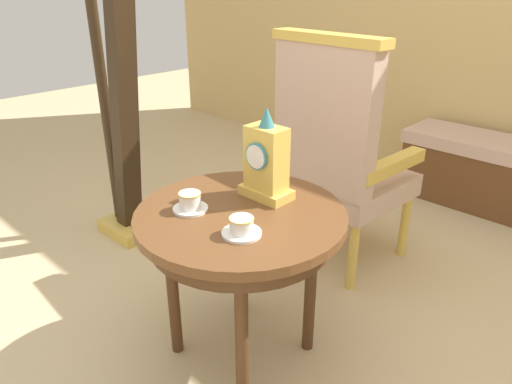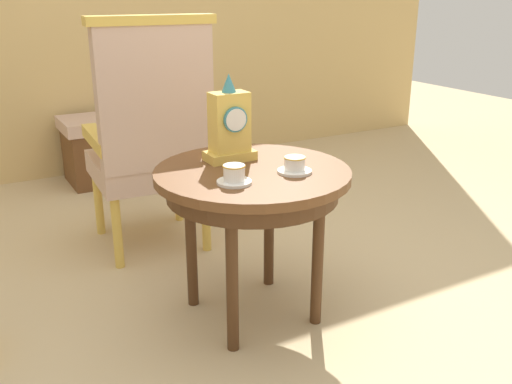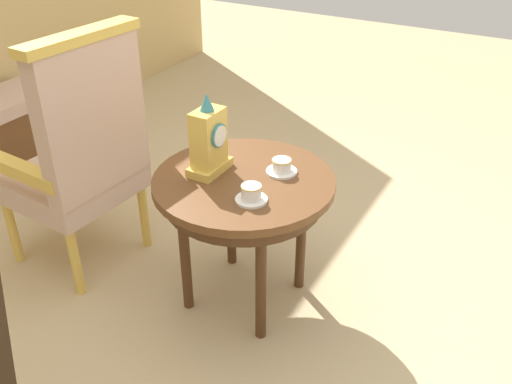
{
  "view_description": "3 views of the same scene",
  "coord_description": "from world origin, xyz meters",
  "px_view_note": "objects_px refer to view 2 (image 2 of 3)",
  "views": [
    {
      "loc": [
        1.09,
        -1.04,
        1.35
      ],
      "look_at": [
        0.02,
        0.08,
        0.64
      ],
      "focal_mm": 33.02,
      "sensor_mm": 36.0,
      "label": 1
    },
    {
      "loc": [
        -0.93,
        -1.82,
        1.25
      ],
      "look_at": [
        0.15,
        0.11,
        0.46
      ],
      "focal_mm": 40.38,
      "sensor_mm": 36.0,
      "label": 2
    },
    {
      "loc": [
        -1.63,
        -1.04,
        1.73
      ],
      "look_at": [
        0.14,
        -0.04,
        0.5
      ],
      "focal_mm": 39.71,
      "sensor_mm": 36.0,
      "label": 3
    }
  ],
  "objects_px": {
    "teacup_left": "(234,175)",
    "window_bench": "(139,144)",
    "mantel_clock": "(230,126)",
    "side_table": "(252,188)",
    "armchair": "(151,135)",
    "teacup_right": "(295,166)"
  },
  "relations": [
    {
      "from": "side_table",
      "to": "window_bench",
      "type": "xyz_separation_m",
      "value": [
        0.2,
        1.98,
        -0.32
      ]
    },
    {
      "from": "teacup_left",
      "to": "window_bench",
      "type": "height_order",
      "value": "teacup_left"
    },
    {
      "from": "teacup_left",
      "to": "teacup_right",
      "type": "bearing_deg",
      "value": 0.5
    },
    {
      "from": "armchair",
      "to": "side_table",
      "type": "bearing_deg",
      "value": -80.76
    },
    {
      "from": "teacup_right",
      "to": "window_bench",
      "type": "bearing_deg",
      "value": 87.8
    },
    {
      "from": "mantel_clock",
      "to": "side_table",
      "type": "bearing_deg",
      "value": -83.14
    },
    {
      "from": "teacup_right",
      "to": "armchair",
      "type": "height_order",
      "value": "armchair"
    },
    {
      "from": "mantel_clock",
      "to": "window_bench",
      "type": "distance_m",
      "value": 1.92
    },
    {
      "from": "side_table",
      "to": "window_bench",
      "type": "bearing_deg",
      "value": 84.36
    },
    {
      "from": "side_table",
      "to": "teacup_left",
      "type": "bearing_deg",
      "value": -139.88
    },
    {
      "from": "side_table",
      "to": "armchair",
      "type": "height_order",
      "value": "armchair"
    },
    {
      "from": "side_table",
      "to": "teacup_left",
      "type": "height_order",
      "value": "teacup_left"
    },
    {
      "from": "teacup_right",
      "to": "mantel_clock",
      "type": "distance_m",
      "value": 0.31
    },
    {
      "from": "side_table",
      "to": "teacup_right",
      "type": "bearing_deg",
      "value": -43.74
    },
    {
      "from": "mantel_clock",
      "to": "armchair",
      "type": "relative_size",
      "value": 0.29
    },
    {
      "from": "side_table",
      "to": "armchair",
      "type": "bearing_deg",
      "value": 99.24
    },
    {
      "from": "side_table",
      "to": "teacup_right",
      "type": "xyz_separation_m",
      "value": [
        0.12,
        -0.11,
        0.1
      ]
    },
    {
      "from": "teacup_left",
      "to": "armchair",
      "type": "height_order",
      "value": "armchair"
    },
    {
      "from": "window_bench",
      "to": "teacup_right",
      "type": "bearing_deg",
      "value": -92.2
    },
    {
      "from": "mantel_clock",
      "to": "armchair",
      "type": "xyz_separation_m",
      "value": [
        -0.11,
        0.62,
        -0.15
      ]
    },
    {
      "from": "mantel_clock",
      "to": "window_bench",
      "type": "height_order",
      "value": "mantel_clock"
    },
    {
      "from": "side_table",
      "to": "teacup_left",
      "type": "xyz_separation_m",
      "value": [
        -0.13,
        -0.11,
        0.1
      ]
    }
  ]
}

